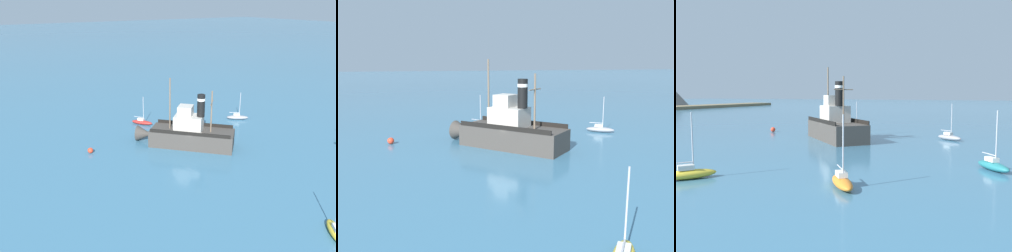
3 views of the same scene
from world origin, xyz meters
TOP-DOWN VIEW (x-y plane):
  - ground_plane at (0.00, 0.00)m, footprint 600.00×600.00m
  - old_tugboat at (1.14, -0.20)m, footprint 12.77×12.36m
  - sailboat_red at (12.96, 1.00)m, footprint 3.72×3.12m
  - sailboat_grey at (6.19, -14.73)m, footprint 3.10×3.73m
  - mooring_buoy at (6.12, 12.89)m, footprint 0.77×0.77m

SIDE VIEW (x-z plane):
  - ground_plane at x=0.00m, z-range 0.00..0.00m
  - mooring_buoy at x=6.12m, z-range 0.00..0.77m
  - sailboat_red at x=12.96m, z-range -2.02..2.88m
  - sailboat_grey at x=6.19m, z-range -2.02..2.88m
  - old_tugboat at x=1.14m, z-range -3.12..6.78m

